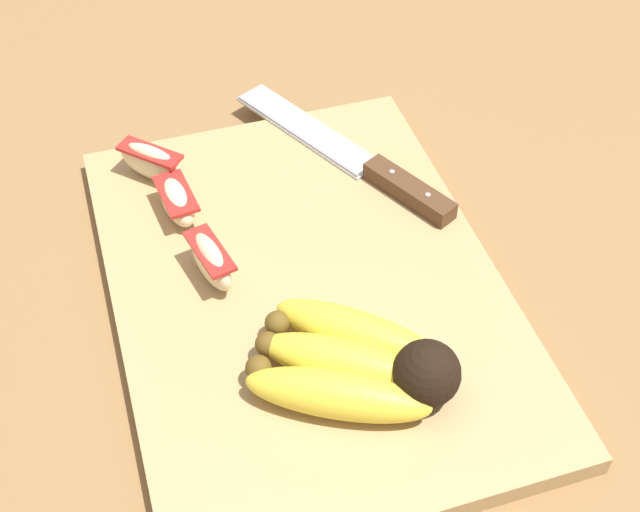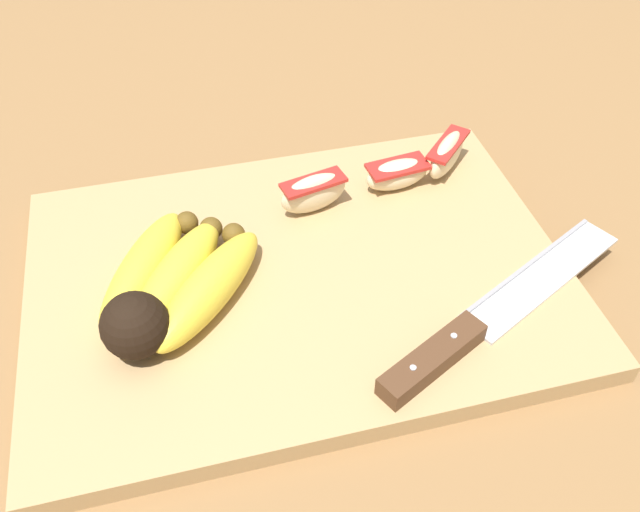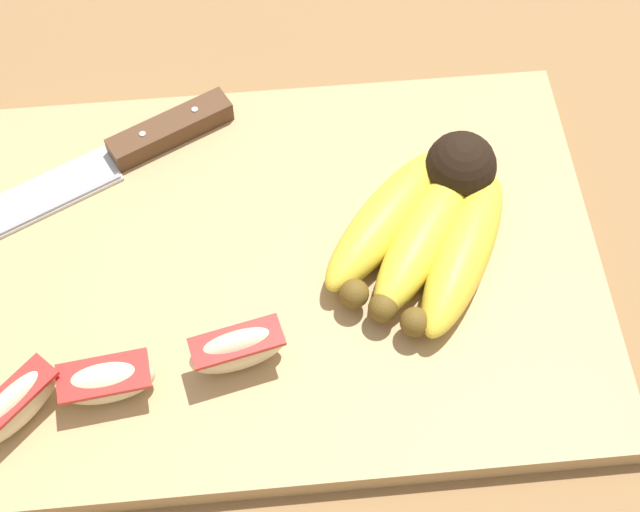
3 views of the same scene
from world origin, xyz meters
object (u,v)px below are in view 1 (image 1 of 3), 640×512
object	(u,v)px
apple_wedge_far	(177,201)
banana_bunch	(360,365)
chefs_knife	(371,168)
apple_wedge_middle	(151,162)
apple_wedge_near	(211,260)

from	to	relation	value
apple_wedge_far	banana_bunch	bearing A→B (deg)	23.39
chefs_knife	apple_wedge_far	size ratio (longest dim) A/B	3.91
chefs_knife	apple_wedge_middle	size ratio (longest dim) A/B	4.14
apple_wedge_near	apple_wedge_middle	size ratio (longest dim) A/B	1.09
apple_wedge_far	apple_wedge_middle	bearing A→B (deg)	-166.64
apple_wedge_middle	apple_wedge_far	bearing A→B (deg)	13.36
apple_wedge_middle	apple_wedge_far	size ratio (longest dim) A/B	0.94
banana_bunch	apple_wedge_near	world-z (taller)	banana_bunch
apple_wedge_near	apple_wedge_middle	world-z (taller)	same
apple_wedge_near	banana_bunch	bearing A→B (deg)	31.27
banana_bunch	apple_wedge_middle	world-z (taller)	banana_bunch
chefs_knife	apple_wedge_middle	xyz separation A→B (m)	(-0.06, -0.20, 0.01)
banana_bunch	chefs_knife	world-z (taller)	banana_bunch
banana_bunch	chefs_knife	xyz separation A→B (m)	(-0.23, 0.09, -0.01)
banana_bunch	apple_wedge_near	size ratio (longest dim) A/B	2.47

